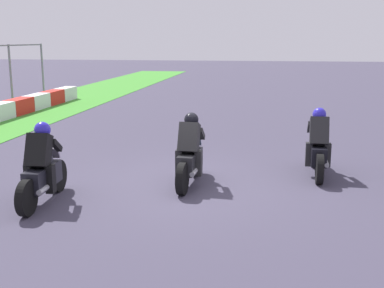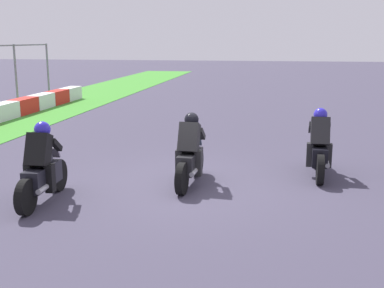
{
  "view_description": "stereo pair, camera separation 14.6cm",
  "coord_description": "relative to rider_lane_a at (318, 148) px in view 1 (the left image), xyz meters",
  "views": [
    {
      "loc": [
        -9.71,
        -1.58,
        2.99
      ],
      "look_at": [
        -0.11,
        -0.09,
        0.9
      ],
      "focal_mm": 45.7,
      "sensor_mm": 36.0,
      "label": 1
    },
    {
      "loc": [
        -9.69,
        -1.72,
        2.99
      ],
      "look_at": [
        -0.11,
        -0.09,
        0.9
      ],
      "focal_mm": 45.7,
      "sensor_mm": 36.0,
      "label": 2
    }
  ],
  "objects": [
    {
      "name": "rider_lane_c",
      "position": [
        -2.72,
        5.21,
        0.0
      ],
      "size": [
        2.04,
        0.55,
        1.51
      ],
      "rotation": [
        0.0,
        0.0,
        0.04
      ],
      "color": "black",
      "rests_on": "ground_plane"
    },
    {
      "name": "rider_lane_b",
      "position": [
        -1.15,
        2.7,
        0.0
      ],
      "size": [
        2.04,
        0.55,
        1.51
      ],
      "rotation": [
        0.0,
        0.0,
        -0.06
      ],
      "color": "black",
      "rests_on": "ground_plane"
    },
    {
      "name": "ground_plane",
      "position": [
        -1.18,
        2.72,
        -0.62
      ],
      "size": [
        120.0,
        120.0,
        0.0
      ],
      "primitive_type": "plane",
      "color": "#3E3A4C"
    },
    {
      "name": "rider_lane_a",
      "position": [
        0.0,
        0.0,
        0.0
      ],
      "size": [
        2.04,
        0.54,
        1.51
      ],
      "rotation": [
        0.0,
        0.0,
        -0.02
      ],
      "color": "black",
      "rests_on": "ground_plane"
    }
  ]
}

